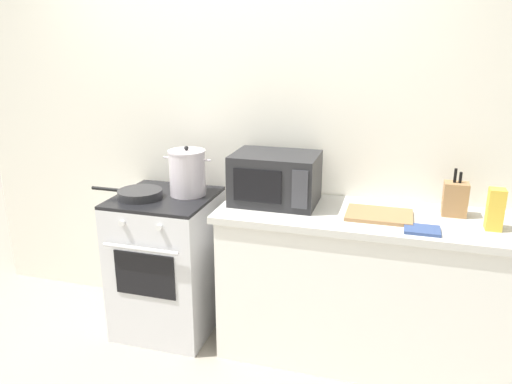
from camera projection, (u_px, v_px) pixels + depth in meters
back_wall at (279, 139)px, 3.21m from camera, size 4.40×0.10×2.50m
lower_cabinet_right at (362, 290)px, 2.97m from camera, size 1.64×0.56×0.88m
countertop_right at (367, 218)px, 2.83m from camera, size 1.70×0.60×0.04m
stove at (168, 263)px, 3.28m from camera, size 0.60×0.64×0.92m
stock_pot at (187, 173)px, 3.13m from camera, size 0.32×0.23×0.31m
frying_pan at (139, 194)px, 3.11m from camera, size 0.47×0.27×0.05m
microwave at (275, 178)px, 2.98m from camera, size 0.50×0.37×0.30m
cutting_board at (379, 215)px, 2.79m from camera, size 0.36×0.26×0.02m
knife_block at (455, 199)px, 2.78m from camera, size 0.13×0.10×0.27m
pasta_box at (495, 209)px, 2.58m from camera, size 0.08×0.08×0.22m
oven_mitt at (422, 230)px, 2.58m from camera, size 0.18×0.14×0.02m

